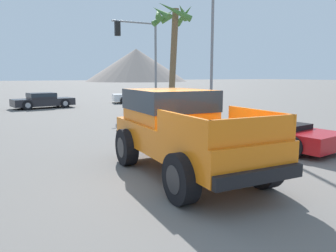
{
  "coord_description": "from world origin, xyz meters",
  "views": [
    {
      "loc": [
        -3.75,
        -6.16,
        2.39
      ],
      "look_at": [
        0.25,
        1.42,
        1.07
      ],
      "focal_mm": 35.0,
      "sensor_mm": 36.0,
      "label": 1
    }
  ],
  "objects": [
    {
      "name": "ground_plane",
      "position": [
        0.0,
        0.0,
        0.0
      ],
      "size": [
        320.0,
        320.0,
        0.0
      ],
      "primitive_type": "plane",
      "color": "slate"
    },
    {
      "name": "orange_pickup_truck",
      "position": [
        0.26,
        0.78,
        1.15
      ],
      "size": [
        2.46,
        5.22,
        2.03
      ],
      "rotation": [
        0.0,
        0.0,
        -0.03
      ],
      "color": "orange",
      "rests_on": "ground_plane"
    },
    {
      "name": "red_convertible_car",
      "position": [
        4.5,
        1.85,
        0.43
      ],
      "size": [
        2.42,
        4.58,
        1.03
      ],
      "rotation": [
        0.0,
        0.0,
        0.16
      ],
      "color": "#B21419",
      "rests_on": "ground_plane"
    },
    {
      "name": "parked_car_dark",
      "position": [
        -0.65,
        19.56,
        0.58
      ],
      "size": [
        4.51,
        2.4,
        1.13
      ],
      "rotation": [
        0.0,
        0.0,
        4.88
      ],
      "color": "#232328",
      "rests_on": "ground_plane"
    },
    {
      "name": "parked_car_white",
      "position": [
        7.45,
        20.99,
        0.61
      ],
      "size": [
        4.58,
        2.66,
        1.19
      ],
      "rotation": [
        0.0,
        0.0,
        4.5
      ],
      "color": "white",
      "rests_on": "ground_plane"
    },
    {
      "name": "traffic_light_main",
      "position": [
        5.33,
        15.11,
        4.26
      ],
      "size": [
        3.24,
        0.38,
        6.19
      ],
      "rotation": [
        0.0,
        0.0,
        3.14
      ],
      "color": "slate",
      "rests_on": "ground_plane"
    },
    {
      "name": "street_lamp_post",
      "position": [
        5.95,
        7.52,
        5.24
      ],
      "size": [
        0.9,
        0.24,
        8.88
      ],
      "color": "slate",
      "rests_on": "ground_plane"
    },
    {
      "name": "palm_tree_tall",
      "position": [
        5.49,
        10.84,
        4.89
      ],
      "size": [
        2.49,
        2.64,
        6.42
      ],
      "color": "brown",
      "rests_on": "ground_plane"
    }
  ]
}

